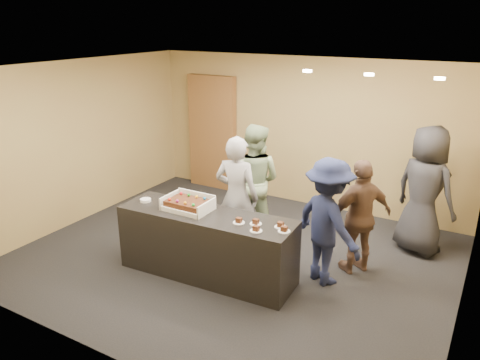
% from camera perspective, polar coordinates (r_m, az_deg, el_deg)
% --- Properties ---
extents(room, '(6.04, 6.00, 2.70)m').
position_cam_1_polar(room, '(6.43, -0.66, 1.34)').
color(room, black).
rests_on(room, ground).
extents(serving_counter, '(2.43, 0.82, 0.90)m').
position_cam_1_polar(serving_counter, '(6.32, -4.07, -7.87)').
color(serving_counter, black).
rests_on(serving_counter, floor).
extents(storage_cabinet, '(1.03, 0.15, 2.27)m').
position_cam_1_polar(storage_cabinet, '(9.45, -3.38, 5.77)').
color(storage_cabinet, brown).
rests_on(storage_cabinet, floor).
extents(cake_box, '(0.63, 0.43, 0.18)m').
position_cam_1_polar(cake_box, '(6.29, -6.25, -3.15)').
color(cake_box, white).
rests_on(cake_box, serving_counter).
extents(sheet_cake, '(0.53, 0.37, 0.11)m').
position_cam_1_polar(sheet_cake, '(6.25, -6.39, -2.76)').
color(sheet_cake, black).
rests_on(sheet_cake, cake_box).
extents(plate_stack, '(0.15, 0.15, 0.04)m').
position_cam_1_polar(plate_stack, '(6.64, -11.44, -2.42)').
color(plate_stack, white).
rests_on(plate_stack, serving_counter).
extents(slice_a, '(0.15, 0.15, 0.07)m').
position_cam_1_polar(slice_a, '(5.84, -0.15, -5.04)').
color(slice_a, white).
rests_on(slice_a, serving_counter).
extents(slice_b, '(0.15, 0.15, 0.07)m').
position_cam_1_polar(slice_b, '(5.81, 1.94, -5.19)').
color(slice_b, white).
rests_on(slice_b, serving_counter).
extents(slice_c, '(0.15, 0.15, 0.07)m').
position_cam_1_polar(slice_c, '(5.63, 1.97, -6.02)').
color(slice_c, white).
rests_on(slice_c, serving_counter).
extents(slice_d, '(0.15, 0.15, 0.07)m').
position_cam_1_polar(slice_d, '(5.74, 4.97, -5.54)').
color(slice_d, white).
rests_on(slice_d, serving_counter).
extents(slice_e, '(0.15, 0.15, 0.07)m').
position_cam_1_polar(slice_e, '(5.64, 5.40, -6.06)').
color(slice_e, white).
rests_on(slice_e, serving_counter).
extents(person_server_grey, '(0.69, 0.50, 1.79)m').
position_cam_1_polar(person_server_grey, '(6.69, -0.40, -2.09)').
color(person_server_grey, gray).
rests_on(person_server_grey, floor).
extents(person_sage_man, '(0.96, 0.79, 1.81)m').
position_cam_1_polar(person_sage_man, '(7.33, 1.68, -0.09)').
color(person_sage_man, gray).
rests_on(person_sage_man, floor).
extents(person_navy_man, '(1.26, 1.09, 1.69)m').
position_cam_1_polar(person_navy_man, '(6.11, 10.66, -5.06)').
color(person_navy_man, '#161C3D').
rests_on(person_navy_man, floor).
extents(person_brown_extra, '(0.90, 0.97, 1.60)m').
position_cam_1_polar(person_brown_extra, '(6.48, 14.46, -4.39)').
color(person_brown_extra, brown).
rests_on(person_brown_extra, floor).
extents(person_dark_suit, '(1.11, 0.96, 1.92)m').
position_cam_1_polar(person_dark_suit, '(7.26, 21.59, -1.20)').
color(person_dark_suit, '#242429').
rests_on(person_dark_suit, floor).
extents(ceiling_spotlights, '(1.72, 0.12, 0.03)m').
position_cam_1_polar(ceiling_spotlights, '(6.00, 15.46, 12.30)').
color(ceiling_spotlights, '#FFEAC6').
rests_on(ceiling_spotlights, ceiling).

